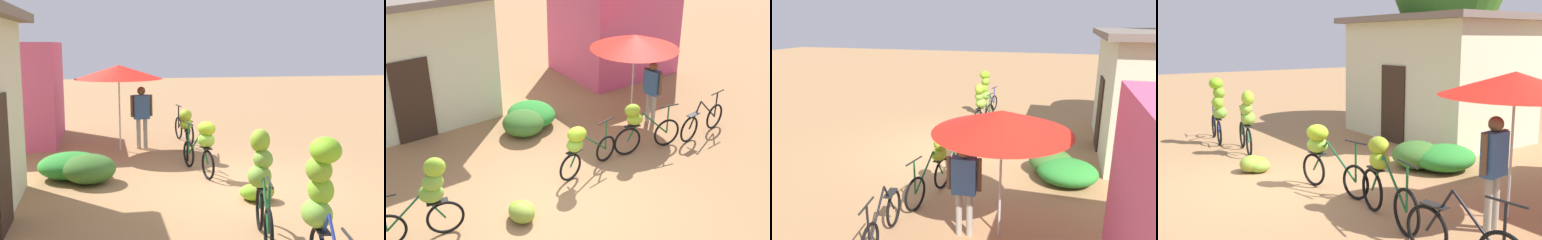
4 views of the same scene
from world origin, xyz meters
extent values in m
plane|color=#A3774D|center=(0.00, 0.00, 0.00)|extent=(60.00, 60.00, 0.00)
cube|color=#332319|center=(-1.50, 4.02, 1.00)|extent=(0.90, 0.06, 2.00)
ellipsoid|color=#3C6E2A|center=(0.71, 2.85, 0.29)|extent=(1.00, 1.04, 0.58)
ellipsoid|color=#2E8A31|center=(1.15, 3.23, 0.26)|extent=(1.18, 1.34, 0.53)
cylinder|color=beige|center=(3.54, 2.13, 1.06)|extent=(0.04, 0.04, 2.13)
cone|color=red|center=(3.54, 2.13, 2.03)|extent=(2.22, 2.22, 0.35)
torus|color=black|center=(-4.78, 0.36, 0.31)|extent=(0.61, 0.16, 0.62)
torus|color=black|center=(-3.73, 0.17, 0.31)|extent=(0.61, 0.16, 0.62)
cylinder|color=navy|center=(-3.92, 0.20, 0.61)|extent=(0.40, 0.11, 0.62)
cylinder|color=navy|center=(-4.44, 0.30, 0.61)|extent=(0.71, 0.17, 0.63)
cylinder|color=black|center=(-4.78, 0.36, 0.93)|extent=(0.50, 0.12, 0.03)
cylinder|color=navy|center=(-4.78, 0.36, 0.62)|extent=(0.04, 0.04, 0.63)
cube|color=black|center=(-3.84, 0.18, 0.65)|extent=(0.38, 0.20, 0.02)
ellipsoid|color=#7BB53E|center=(-3.79, 0.22, 0.82)|extent=(0.43, 0.35, 0.32)
ellipsoid|color=#82BF2C|center=(-3.76, 0.17, 1.08)|extent=(0.42, 0.36, 0.33)
ellipsoid|color=#80B12B|center=(-3.79, 0.22, 1.33)|extent=(0.38, 0.32, 0.29)
ellipsoid|color=#7EC623|center=(-3.85, 0.18, 1.56)|extent=(0.51, 0.45, 0.29)
torus|color=black|center=(-3.12, 0.54, 0.33)|extent=(0.65, 0.19, 0.66)
torus|color=black|center=(-2.19, 0.34, 0.33)|extent=(0.65, 0.19, 0.66)
cylinder|color=#19592D|center=(-2.35, 0.37, 0.62)|extent=(0.37, 0.11, 0.59)
cylinder|color=#19592D|center=(-2.82, 0.48, 0.62)|extent=(0.64, 0.17, 0.60)
cylinder|color=black|center=(-3.12, 0.54, 1.00)|extent=(0.50, 0.14, 0.03)
cylinder|color=#19592D|center=(-3.12, 0.54, 0.67)|extent=(0.04, 0.04, 0.67)
cube|color=black|center=(-2.28, 0.36, 0.69)|extent=(0.38, 0.21, 0.02)
ellipsoid|color=#7BAB3A|center=(-2.35, 0.41, 0.86)|extent=(0.53, 0.48, 0.32)
ellipsoid|color=#7FAF3B|center=(-2.31, 0.35, 1.10)|extent=(0.42, 0.37, 0.28)
ellipsoid|color=#8DBB2C|center=(-2.23, 0.37, 1.35)|extent=(0.43, 0.39, 0.34)
torus|color=black|center=(1.59, 0.70, 0.30)|extent=(0.60, 0.16, 0.60)
torus|color=black|center=(0.52, 0.50, 0.30)|extent=(0.60, 0.16, 0.60)
cylinder|color=#19592D|center=(0.71, 0.54, 0.59)|extent=(0.41, 0.11, 0.60)
cylinder|color=#19592D|center=(1.24, 0.64, 0.59)|extent=(0.72, 0.17, 0.61)
cylinder|color=black|center=(1.59, 0.70, 0.98)|extent=(0.50, 0.12, 0.03)
cylinder|color=#19592D|center=(1.59, 0.70, 0.64)|extent=(0.04, 0.04, 0.68)
cube|color=black|center=(0.63, 0.52, 0.63)|extent=(0.38, 0.20, 0.02)
ellipsoid|color=#8DC639|center=(0.65, 0.52, 0.79)|extent=(0.50, 0.46, 0.29)
ellipsoid|color=#9AC625|center=(0.69, 0.50, 1.02)|extent=(0.51, 0.44, 0.29)
torus|color=black|center=(3.17, 0.44, 0.34)|extent=(0.67, 0.17, 0.68)
torus|color=black|center=(2.14, 0.63, 0.34)|extent=(0.67, 0.17, 0.68)
cylinder|color=#19592D|center=(2.32, 0.60, 0.65)|extent=(0.40, 0.11, 0.64)
cylinder|color=#19592D|center=(2.83, 0.50, 0.65)|extent=(0.70, 0.16, 0.65)
cylinder|color=black|center=(3.17, 0.44, 1.02)|extent=(0.50, 0.12, 0.03)
cylinder|color=#19592D|center=(3.17, 0.44, 0.68)|extent=(0.04, 0.04, 0.68)
cube|color=black|center=(2.24, 0.61, 0.71)|extent=(0.38, 0.20, 0.02)
ellipsoid|color=#91B328|center=(2.32, 0.63, 0.85)|extent=(0.43, 0.37, 0.27)
ellipsoid|color=#8EAA25|center=(2.27, 0.65, 1.07)|extent=(0.39, 0.33, 0.28)
torus|color=black|center=(3.74, 0.28, 0.32)|extent=(0.65, 0.13, 0.65)
cylinder|color=black|center=(3.92, 0.30, 0.63)|extent=(0.40, 0.09, 0.63)
cylinder|color=black|center=(4.44, 0.37, 0.63)|extent=(0.70, 0.12, 0.63)
cylinder|color=black|center=(4.77, 0.41, 0.97)|extent=(0.50, 0.09, 0.03)
cylinder|color=black|center=(4.77, 0.41, 0.65)|extent=(0.04, 0.04, 0.65)
cube|color=black|center=(3.84, 0.29, 0.68)|extent=(0.37, 0.18, 0.02)
ellipsoid|color=#7FA836|center=(-0.84, 0.01, 0.13)|extent=(0.39, 0.46, 0.26)
ellipsoid|color=#7AC626|center=(-0.93, -0.01, 0.15)|extent=(0.43, 0.50, 0.31)
ellipsoid|color=olive|center=(-0.95, -0.11, 0.17)|extent=(0.58, 0.62, 0.35)
cylinder|color=gray|center=(3.70, 1.47, 0.40)|extent=(0.11, 0.11, 0.79)
cylinder|color=gray|center=(3.68, 1.65, 0.40)|extent=(0.11, 0.11, 0.79)
cube|color=#33598C|center=(3.69, 1.56, 1.10)|extent=(0.24, 0.42, 0.63)
cylinder|color=brown|center=(3.72, 1.31, 1.13)|extent=(0.08, 0.08, 0.56)
cylinder|color=brown|center=(3.66, 1.81, 1.13)|extent=(0.08, 0.08, 0.56)
sphere|color=brown|center=(3.69, 1.56, 1.52)|extent=(0.21, 0.21, 0.21)
camera|label=1|loc=(-8.56, 2.59, 2.71)|focal=44.34mm
camera|label=2|loc=(-4.05, -6.41, 5.50)|focal=44.44mm
camera|label=3|loc=(8.71, 3.01, 3.56)|focal=32.84mm
camera|label=4|loc=(7.67, -3.53, 2.65)|focal=43.18mm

